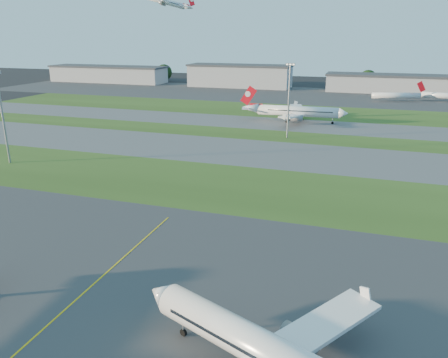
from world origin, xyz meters
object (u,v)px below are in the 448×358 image
at_px(airliner_parked, 278,358).
at_px(airliner_taxiing, 297,111).
at_px(light_mast_west, 2,111).
at_px(mini_jet_near, 396,95).
at_px(light_mast_centre, 289,96).
at_px(mini_jet_far, 447,96).

xyz_separation_m(airliner_parked, airliner_taxiing, (-21.32, 145.82, 0.37)).
bearing_deg(airliner_parked, light_mast_west, 168.69).
distance_m(airliner_taxiing, mini_jet_near, 87.26).
bearing_deg(airliner_taxiing, light_mast_west, 49.83).
height_order(light_mast_west, light_mast_centre, same).
relative_size(airliner_taxiing, mini_jet_far, 1.45).
relative_size(airliner_parked, mini_jet_near, 1.29).
bearing_deg(light_mast_centre, mini_jet_far, 59.51).
xyz_separation_m(airliner_parked, mini_jet_near, (21.10, 222.07, -0.88)).
bearing_deg(mini_jet_near, light_mast_centre, -127.35).
xyz_separation_m(light_mast_west, light_mast_centre, (70.00, 56.00, 0.00)).
distance_m(airliner_parked, mini_jet_far, 234.31).
bearing_deg(airliner_taxiing, mini_jet_near, -120.86).
xyz_separation_m(mini_jet_near, mini_jet_far, (26.27, 7.40, 0.00)).
bearing_deg(airliner_taxiing, airliner_parked, 96.55).
bearing_deg(airliner_parked, light_mast_centre, 121.94).
xyz_separation_m(airliner_taxiing, light_mast_centre, (1.60, -30.29, 10.28)).
height_order(airliner_parked, mini_jet_near, airliner_parked).
xyz_separation_m(airliner_parked, light_mast_centre, (-19.72, 115.53, 10.65)).
relative_size(airliner_taxiing, light_mast_west, 1.60).
distance_m(airliner_parked, mini_jet_near, 223.07).
xyz_separation_m(mini_jet_near, light_mast_west, (-110.82, -162.54, 11.53)).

